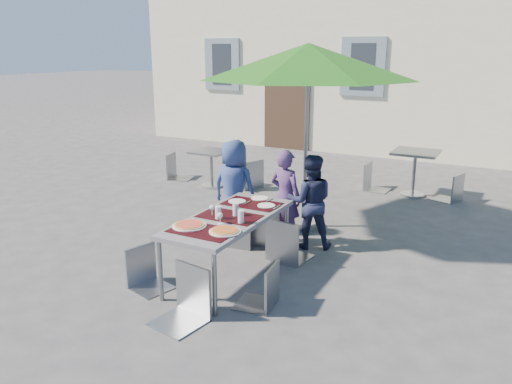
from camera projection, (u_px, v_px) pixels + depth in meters
The scene contains 22 objects.
ground at pixel (184, 262), 6.34m from camera, with size 90.00×90.00×0.00m, color #424244.
dining_table at pixel (229, 221), 5.78m from camera, with size 0.80×1.85×0.76m.
pizza_near_left at pixel (189, 225), 5.42m from camera, with size 0.38×0.38×0.03m.
pizza_near_right at pixel (225, 231), 5.25m from camera, with size 0.34×0.34×0.03m.
glassware at pixel (228, 213), 5.64m from camera, with size 0.49×0.38×0.15m.
place_settings at pixel (255, 202), 6.28m from camera, with size 0.67×0.47×0.01m.
child_0 at pixel (234, 187), 7.19m from camera, with size 0.68×0.44×1.39m, color navy.
child_1 at pixel (285, 197), 6.83m from camera, with size 0.48×0.32×1.32m, color #4E3268.
child_2 at pixel (310, 202), 6.68m from camera, with size 0.63×0.36×1.29m, color #1B1F3C.
chair_0 at pixel (239, 209), 6.72m from camera, with size 0.46×0.46×0.91m.
chair_1 at pixel (264, 200), 6.78m from camera, with size 0.58×0.58×1.06m.
chair_2 at pixel (287, 214), 6.21m from camera, with size 0.52×0.52×1.06m.
chair_3 at pixel (144, 244), 5.56m from camera, with size 0.49×0.49×0.89m.
chair_4 at pixel (264, 261), 5.12m from camera, with size 0.45×0.44×0.90m.
chair_5 at pixel (184, 262), 4.85m from camera, with size 0.53×0.53×1.04m.
patio_umbrella at pixel (308, 62), 6.96m from camera, with size 3.10×3.10×2.70m.
cafe_table_0 at pixel (211, 163), 9.70m from camera, with size 0.67×0.67×0.72m.
bg_chair_l_0 at pixel (175, 151), 10.30m from camera, with size 0.54×0.54×1.01m.
bg_chair_r_0 at pixel (250, 156), 9.57m from camera, with size 0.61×0.61×1.06m.
cafe_table_1 at pixel (415, 164), 9.06m from camera, with size 0.78×0.78×0.84m.
bg_chair_l_1 at pixel (374, 161), 9.47m from camera, with size 0.46×0.45×0.98m.
bg_chair_r_1 at pixel (454, 170), 8.75m from camera, with size 0.54×0.54×0.96m.
Camera 1 is at (3.55, -4.74, 2.61)m, focal length 35.00 mm.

